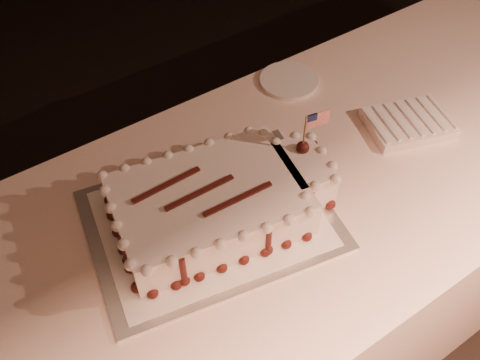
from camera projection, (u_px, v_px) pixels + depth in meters
banquet_table at (266, 278)px, 1.53m from camera, size 2.40×0.80×0.75m
cake_board at (210, 220)px, 1.19m from camera, size 0.60×0.49×0.01m
doily at (210, 218)px, 1.19m from camera, size 0.53×0.44×0.00m
sheet_cake at (221, 201)px, 1.16m from camera, size 0.52×0.35×0.20m
napkin_stack at (408, 123)px, 1.38m from camera, size 0.25×0.21×0.03m
side_plate at (289, 81)px, 1.51m from camera, size 0.17×0.17×0.01m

